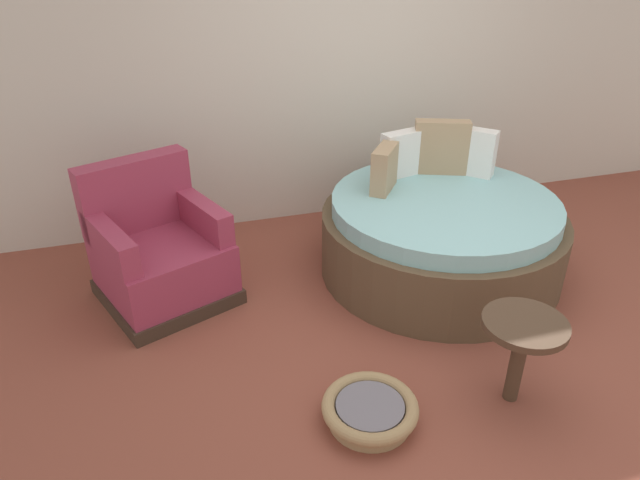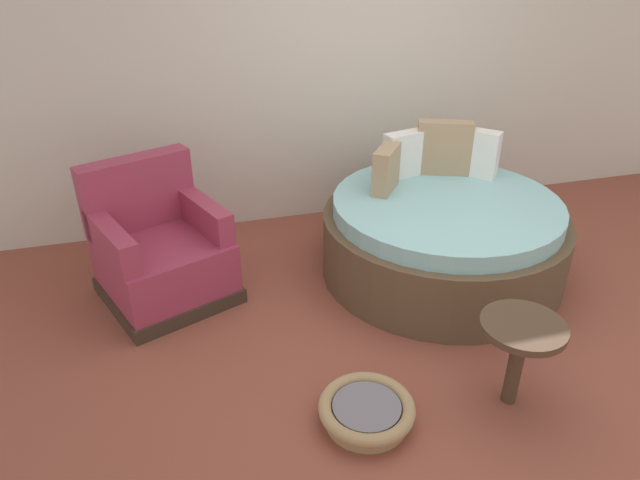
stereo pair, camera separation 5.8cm
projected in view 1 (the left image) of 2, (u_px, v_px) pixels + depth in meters
ground_plane at (446, 337)px, 3.64m from camera, size 8.00×8.00×0.02m
back_wall at (349, 25)px, 4.55m from camera, size 8.00×0.12×3.20m
round_daybed at (441, 233)px, 4.20m from camera, size 1.76×1.76×1.01m
red_armchair at (159, 254)px, 3.89m from camera, size 1.04×1.04×0.94m
pet_basket at (370, 410)px, 2.98m from camera, size 0.51×0.51×0.13m
side_table at (523, 336)px, 2.96m from camera, size 0.44×0.44×0.52m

